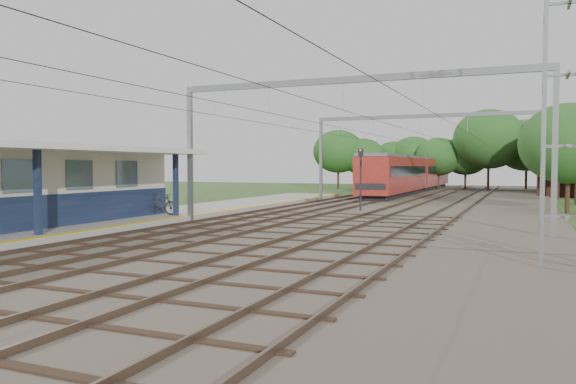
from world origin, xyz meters
The scene contains 13 objects.
ground centered at (0.00, 0.00, 0.00)m, with size 160.00×160.00×0.00m, color #2D4C1E.
ballast_bed centered at (4.00, 30.00, 0.05)m, with size 18.00×90.00×0.10m, color #473D33.
platform centered at (-7.50, 14.00, 0.17)m, with size 5.00×52.00×0.35m, color gray.
yellow_stripe centered at (-5.25, 14.00, 0.35)m, with size 0.45×52.00×0.01m, color yellow.
station_building centered at (-8.88, 7.00, 2.04)m, with size 3.41×18.00×3.40m.
canopy centered at (-7.77, 6.00, 3.64)m, with size 6.40×20.00×3.44m.
rail_tracks centered at (1.50, 30.00, 0.18)m, with size 11.80×88.00×0.15m.
catenary_system centered at (3.39, 25.28, 5.51)m, with size 17.22×88.00×7.00m.
lattice_pylon centered at (12.00, 8.00, 6.00)m, with size 1.30×1.30×12.00m.
tree_band centered at (3.84, 57.12, 4.92)m, with size 31.72×30.88×8.82m.
bicycle centered at (-6.85, 15.00, 0.93)m, with size 0.54×1.92×1.15m, color black.
train centered at (-0.50, 52.65, 2.17)m, with size 2.97×36.96×3.90m.
signal_post centered at (1.35, 24.70, 2.48)m, with size 0.31×0.28×4.04m.
Camera 1 is at (10.97, -9.65, 2.93)m, focal length 35.00 mm.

